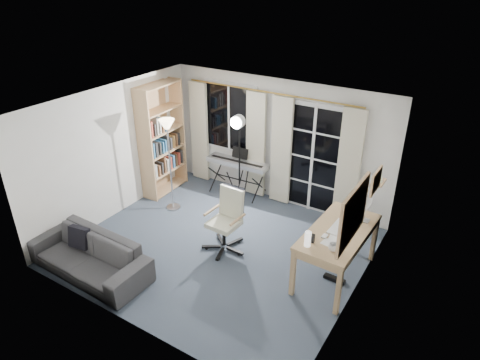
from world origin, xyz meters
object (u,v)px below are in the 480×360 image
Objects in this scene: torchiere_lamp at (168,138)px; keyboard_piano at (238,163)px; bookshelf at (160,142)px; desk at (338,236)px; office_chair at (228,214)px; monitor at (365,202)px; mug at (333,246)px; studio_light at (238,133)px; sofa at (87,250)px.

torchiere_lamp is 1.39× the size of keyboard_piano.
bookshelf reaches higher than torchiere_lamp.
desk is (4.01, -0.76, -0.34)m from bookshelf.
torchiere_lamp is 1.83m from office_chair.
desk is at bearing -111.38° from monitor.
bookshelf is 4.30m from mug.
studio_light is at bearing 39.15° from torchiere_lamp.
studio_light is at bearing 158.03° from desk.
office_chair is 7.83× the size of mug.
bookshelf reaches higher than desk.
office_chair is at bearing -65.21° from keyboard_piano.
sofa is (-1.42, -1.68, -0.22)m from office_chair.
office_chair reaches higher than keyboard_piano.
sofa is (-0.61, -3.25, -0.31)m from keyboard_piano.
torchiere_lamp reaches higher than mug.
desk is (3.34, -0.27, -0.72)m from torchiere_lamp.
keyboard_piano is 1.77m from office_chair.
bookshelf reaches higher than office_chair.
sofa is (-3.19, -1.87, -0.32)m from desk.
mug is (2.47, -1.56, -0.61)m from studio_light.
sofa is (-0.82, -2.93, -1.09)m from studio_light.
torchiere_lamp is at bearing 166.33° from office_chair.
keyboard_piano is (0.76, 1.11, -0.74)m from torchiere_lamp.
studio_light is 2.71m from desk.
torchiere_lamp is 1.16× the size of desk.
monitor is at bearing 35.62° from sofa.
mug is (-0.10, -0.95, -0.24)m from monitor.
monitor reaches higher than keyboard_piano.
bookshelf reaches higher than mug.
monitor is 4.40× the size of mug.
torchiere_lamp reaches higher than sofa.
studio_light is 1.78× the size of office_chair.
studio_light is 2.98m from mug.
monitor is at bearing 20.59° from office_chair.
sofa is at bearing -127.68° from office_chair.
torchiere_lamp is at bearing 177.58° from desk.
mug is at bearing -37.56° from keyboard_piano.
mug is (2.68, -1.88, 0.18)m from keyboard_piano.
keyboard_piano reaches higher than desk.
monitor is at bearing 84.22° from mug.
desk is 3.71m from sofa.
keyboard_piano is 2.93m from desk.
studio_light is 1.64m from office_chair.
keyboard_piano is at bearing 163.72° from monitor.
studio_light is at bearing 75.56° from sofa.
monitor is at bearing -6.56° from bookshelf.
keyboard_piano is at bearing 120.58° from studio_light.
studio_light reaches higher than office_chair.
keyboard_piano is 0.87m from studio_light.
studio_light is 3.16× the size of monitor.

